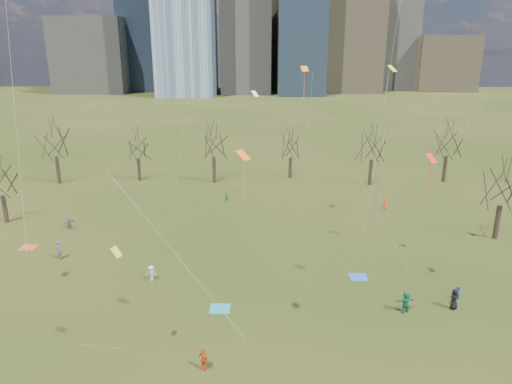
{
  "coord_description": "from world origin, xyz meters",
  "views": [
    {
      "loc": [
        0.71,
        -28.6,
        19.41
      ],
      "look_at": [
        0.0,
        12.0,
        7.0
      ],
      "focal_mm": 32.0,
      "sensor_mm": 36.0,
      "label": 1
    }
  ],
  "objects_px": {
    "blanket_teal": "(220,309)",
    "person_4": "(204,359)",
    "blanket_navy": "(358,277)",
    "blanket_crimson": "(28,247)"
  },
  "relations": [
    {
      "from": "blanket_teal",
      "to": "person_4",
      "type": "height_order",
      "value": "person_4"
    },
    {
      "from": "blanket_navy",
      "to": "person_4",
      "type": "height_order",
      "value": "person_4"
    },
    {
      "from": "blanket_navy",
      "to": "blanket_teal",
      "type": "bearing_deg",
      "value": -155.3
    },
    {
      "from": "blanket_navy",
      "to": "person_4",
      "type": "bearing_deg",
      "value": -133.97
    },
    {
      "from": "blanket_crimson",
      "to": "blanket_navy",
      "type": "bearing_deg",
      "value": -10.21
    },
    {
      "from": "blanket_teal",
      "to": "blanket_crimson",
      "type": "distance_m",
      "value": 24.0
    },
    {
      "from": "blanket_navy",
      "to": "blanket_crimson",
      "type": "xyz_separation_m",
      "value": [
        -33.1,
        5.96,
        0.0
      ]
    },
    {
      "from": "blanket_crimson",
      "to": "blanket_teal",
      "type": "bearing_deg",
      "value": -28.61
    },
    {
      "from": "blanket_teal",
      "to": "blanket_crimson",
      "type": "height_order",
      "value": "same"
    },
    {
      "from": "blanket_teal",
      "to": "blanket_crimson",
      "type": "xyz_separation_m",
      "value": [
        -21.07,
        11.49,
        0.0
      ]
    }
  ]
}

